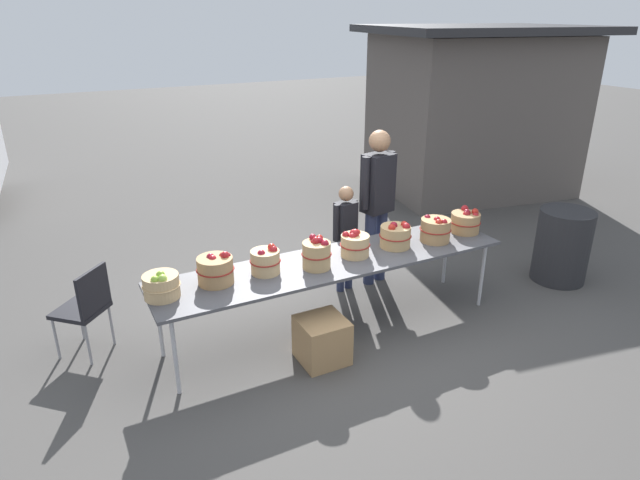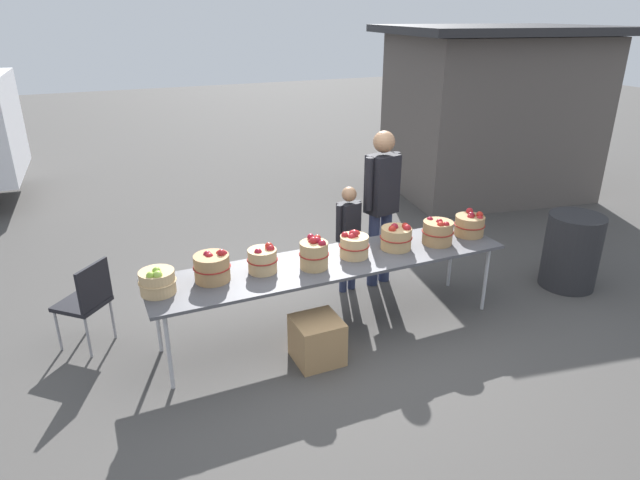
{
  "view_description": "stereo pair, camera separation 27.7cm",
  "coord_description": "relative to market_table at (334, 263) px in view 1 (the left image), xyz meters",
  "views": [
    {
      "loc": [
        -2.3,
        -4.16,
        2.94
      ],
      "look_at": [
        0.0,
        0.3,
        0.85
      ],
      "focal_mm": 30.78,
      "sensor_mm": 36.0,
      "label": 1
    },
    {
      "loc": [
        -2.05,
        -4.28,
        2.94
      ],
      "look_at": [
        0.0,
        0.3,
        0.85
      ],
      "focal_mm": 30.78,
      "sensor_mm": 36.0,
      "label": 2
    }
  ],
  "objects": [
    {
      "name": "apple_basket_red_2",
      "position": [
        -0.22,
        -0.06,
        0.17
      ],
      "size": [
        0.28,
        0.28,
        0.31
      ],
      "color": "tan",
      "rests_on": "market_table"
    },
    {
      "name": "folding_chair",
      "position": [
        -2.19,
        0.65,
        -0.21
      ],
      "size": [
        0.57,
        0.57,
        0.86
      ],
      "rotation": [
        0.0,
        0.0,
        3.96
      ],
      "color": "black",
      "rests_on": "ground"
    },
    {
      "name": "food_kiosk",
      "position": [
        4.43,
        3.16,
        0.67
      ],
      "size": [
        3.94,
        3.45,
        2.74
      ],
      "rotation": [
        0.0,
        0.0,
        -0.17
      ],
      "color": "#59514C",
      "rests_on": "ground"
    },
    {
      "name": "ground_plane",
      "position": [
        0.0,
        0.0,
        -0.72
      ],
      "size": [
        40.0,
        40.0,
        0.0
      ],
      "primitive_type": "plane",
      "color": "#474442"
    },
    {
      "name": "apple_basket_red_4",
      "position": [
        0.71,
        0.01,
        0.15
      ],
      "size": [
        0.32,
        0.32,
        0.27
      ],
      "color": "tan",
      "rests_on": "market_table"
    },
    {
      "name": "market_table",
      "position": [
        0.0,
        0.0,
        0.0
      ],
      "size": [
        3.5,
        0.76,
        0.75
      ],
      "color": "#4C4C51",
      "rests_on": "ground"
    },
    {
      "name": "apple_basket_red_5",
      "position": [
        1.16,
        -0.05,
        0.16
      ],
      "size": [
        0.32,
        0.32,
        0.27
      ],
      "color": "#A87F51",
      "rests_on": "market_table"
    },
    {
      "name": "vendor_adult",
      "position": [
        0.93,
        0.71,
        0.33
      ],
      "size": [
        0.46,
        0.3,
        1.78
      ],
      "rotation": [
        0.0,
        0.0,
        3.36
      ],
      "color": "#262D4C",
      "rests_on": "ground"
    },
    {
      "name": "child_customer",
      "position": [
        0.52,
        0.69,
        0.0
      ],
      "size": [
        0.32,
        0.21,
        1.23
      ],
      "rotation": [
        0.0,
        0.0,
        3.36
      ],
      "color": "#262D4C",
      "rests_on": "ground"
    },
    {
      "name": "apple_basket_red_6",
      "position": [
        1.6,
        0.01,
        0.15
      ],
      "size": [
        0.33,
        0.33,
        0.26
      ],
      "color": "#A87F51",
      "rests_on": "market_table"
    },
    {
      "name": "apple_basket_red_1",
      "position": [
        -0.68,
        0.05,
        0.15
      ],
      "size": [
        0.28,
        0.28,
        0.27
      ],
      "color": "tan",
      "rests_on": "market_table"
    },
    {
      "name": "apple_basket_red_0",
      "position": [
        -1.14,
        0.07,
        0.16
      ],
      "size": [
        0.33,
        0.33,
        0.29
      ],
      "color": "#A87F51",
      "rests_on": "market_table"
    },
    {
      "name": "apple_basket_green_0",
      "position": [
        -1.62,
        0.01,
        0.14
      ],
      "size": [
        0.32,
        0.32,
        0.26
      ],
      "color": "tan",
      "rests_on": "market_table"
    },
    {
      "name": "apple_basket_red_3",
      "position": [
        0.23,
        0.01,
        0.15
      ],
      "size": [
        0.3,
        0.3,
        0.27
      ],
      "color": "tan",
      "rests_on": "market_table"
    },
    {
      "name": "trash_barrel",
      "position": [
        2.89,
        -0.25,
        -0.29
      ],
      "size": [
        0.61,
        0.61,
        0.86
      ],
      "primitive_type": "cylinder",
      "color": "#262628",
      "rests_on": "ground"
    },
    {
      "name": "produce_crate",
      "position": [
        -0.35,
        -0.42,
        -0.51
      ],
      "size": [
        0.41,
        0.41,
        0.41
      ],
      "primitive_type": "cube",
      "color": "#A87F51",
      "rests_on": "ground"
    }
  ]
}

